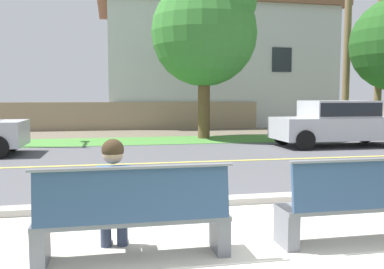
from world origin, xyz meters
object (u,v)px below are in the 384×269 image
object	(u,v)px
bench_left	(134,217)
shade_tree_far_left	(208,25)
seated_person_blue	(114,193)
bench_right	(365,204)
car_silver_near	(338,121)

from	to	relation	value
bench_left	shade_tree_far_left	bearing A→B (deg)	73.16
seated_person_blue	shade_tree_far_left	bearing A→B (deg)	72.05
bench_right	car_silver_near	xyz separation A→B (m)	(4.70, 8.52, 0.39)
bench_left	shade_tree_far_left	xyz separation A→B (m)	(3.59, 11.87, 3.99)
bench_left	bench_right	bearing A→B (deg)	0.00
bench_left	car_silver_near	distance (m)	11.23
shade_tree_far_left	car_silver_near	bearing A→B (deg)	-42.04
car_silver_near	seated_person_blue	bearing A→B (deg)	-131.93
bench_left	seated_person_blue	xyz separation A→B (m)	(-0.20, 0.17, 0.21)
seated_person_blue	shade_tree_far_left	world-z (taller)	shade_tree_far_left
shade_tree_far_left	bench_left	bearing A→B (deg)	-106.84
seated_person_blue	car_silver_near	xyz separation A→B (m)	(7.50, 8.35, 0.18)
bench_left	car_silver_near	size ratio (longest dim) A/B	0.46
bench_left	bench_right	world-z (taller)	same
bench_left	shade_tree_far_left	distance (m)	13.03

